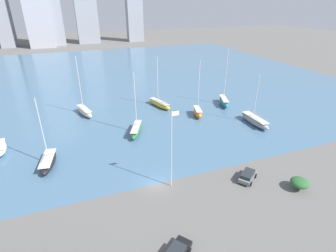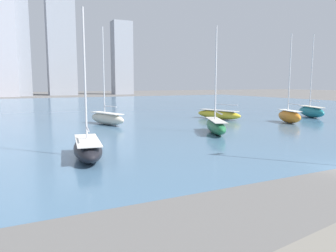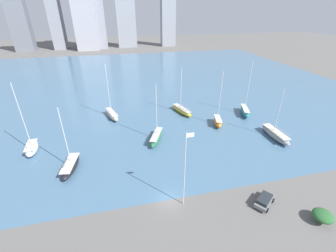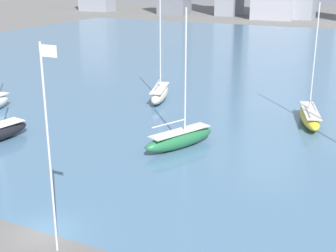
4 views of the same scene
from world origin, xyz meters
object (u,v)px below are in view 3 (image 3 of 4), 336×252
flag_pole (185,169)px  sailboat_cream (112,114)px  sailboat_orange (218,121)px  sailboat_yellow (182,110)px  parked_wagon_gray (264,200)px  sailboat_black (70,166)px  sailboat_green (156,137)px  sailboat_white (32,148)px  sailboat_teal (245,111)px  sailboat_gray (275,134)px

flag_pole → sailboat_cream: sailboat_cream is taller
sailboat_orange → flag_pole: bearing=-109.3°
sailboat_yellow → parked_wagon_gray: sailboat_yellow is taller
flag_pole → sailboat_yellow: (10.06, 35.33, -6.42)m
sailboat_black → sailboat_green: sailboat_green is taller
sailboat_white → flag_pole: bearing=-43.6°
sailboat_teal → sailboat_cream: bearing=-170.0°
parked_wagon_gray → sailboat_green: bearing=173.7°
sailboat_yellow → sailboat_white: 41.15m
sailboat_gray → sailboat_cream: (-39.71, 21.49, 0.06)m
sailboat_teal → sailboat_cream: 40.23m
sailboat_orange → sailboat_teal: bearing=38.6°
sailboat_orange → sailboat_green: 18.59m
flag_pole → sailboat_green: sailboat_green is taller
sailboat_white → sailboat_green: 28.44m
sailboat_gray → sailboat_green: sailboat_green is taller
sailboat_gray → sailboat_orange: (-11.15, 9.74, 0.19)m
sailboat_green → sailboat_black: bearing=-135.7°
sailboat_cream → sailboat_yellow: bearing=-20.9°
sailboat_gray → sailboat_white: sailboat_white is taller
sailboat_black → sailboat_teal: (48.12, 15.90, 0.25)m
sailboat_yellow → parked_wagon_gray: (2.96, -38.53, -0.07)m
sailboat_cream → sailboat_orange: (28.56, -11.75, 0.13)m
sailboat_white → sailboat_orange: 46.59m
sailboat_orange → sailboat_yellow: bearing=141.3°
sailboat_gray → sailboat_white: 58.13m
sailboat_black → sailboat_yellow: sailboat_yellow is taller
sailboat_black → parked_wagon_gray: bearing=-18.4°
sailboat_yellow → sailboat_black: bearing=-161.0°
flag_pole → parked_wagon_gray: 14.89m
flag_pole → sailboat_teal: (28.51, 29.74, -6.17)m
sailboat_orange → sailboat_green: size_ratio=1.04×
sailboat_white → sailboat_orange: bearing=-2.7°
sailboat_gray → parked_wagon_gray: 24.21m
parked_wagon_gray → sailboat_orange: bearing=135.2°
sailboat_cream → parked_wagon_gray: size_ratio=3.33×
flag_pole → parked_wagon_gray: bearing=-13.8°
sailboat_white → parked_wagon_gray: bearing=-37.2°
sailboat_gray → sailboat_teal: 14.43m
sailboat_gray → sailboat_teal: sailboat_teal is taller
sailboat_gray → flag_pole: bearing=-151.4°
sailboat_yellow → sailboat_cream: (-21.16, 1.47, 0.14)m
sailboat_gray → sailboat_white: size_ratio=0.78×
sailboat_black → sailboat_gray: sailboat_black is taller
sailboat_black → sailboat_green: bearing=29.6°
sailboat_teal → sailboat_yellow: bearing=-176.7°
sailboat_cream → sailboat_green: (10.43, -15.90, -0.05)m
sailboat_teal → sailboat_green: sailboat_teal is taller
sailboat_gray → sailboat_green: bearing=169.7°
sailboat_gray → sailboat_orange: 14.81m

